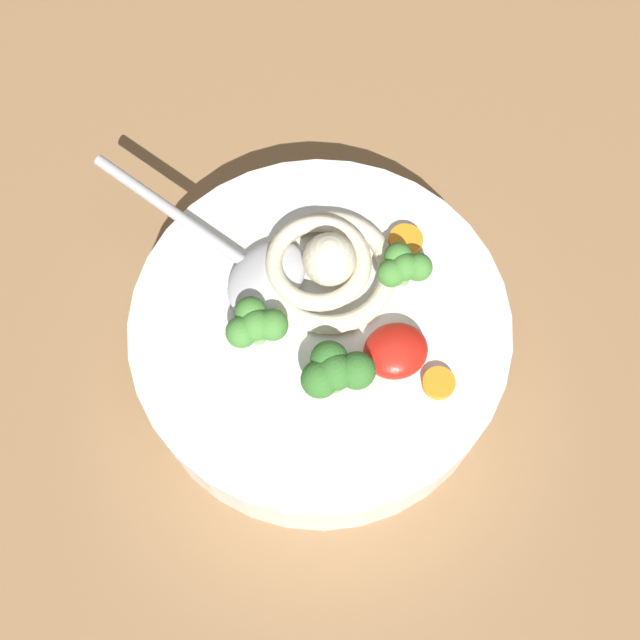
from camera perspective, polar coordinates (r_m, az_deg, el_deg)
table_slab at (r=55.52cm, az=0.57°, el=-6.45°), size 96.42×96.42×3.17cm
soup_bowl at (r=52.28cm, az=0.00°, el=-1.25°), size 24.78×24.78×5.98cm
noodle_pile at (r=49.90cm, az=0.47°, el=4.01°), size 9.78×9.59×3.93cm
soup_spoon at (r=50.58cm, az=-5.17°, el=3.98°), size 11.30×16.70×1.60cm
chili_sauce_dollop at (r=48.06cm, az=5.61°, el=-2.27°), size 4.09×3.68×1.84cm
broccoli_floret_beside_noodles at (r=47.57cm, az=-4.79°, el=-0.29°), size 3.90×3.35×3.08cm
broccoli_floret_far at (r=49.57cm, az=6.15°, el=3.97°), size 3.55×3.06×2.81cm
broccoli_floret_beside_chili at (r=46.02cm, az=1.19°, el=-3.65°), size 4.52×3.89×3.57cm
carrot_slice_extra_a at (r=48.32cm, az=8.75°, el=-4.63°), size 2.03×2.03×0.62cm
carrot_slice_rear at (r=52.06cm, az=6.33°, el=5.81°), size 2.29×2.29×0.74cm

